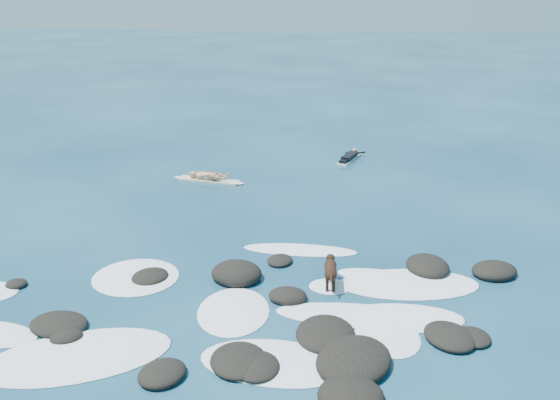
{
  "coord_description": "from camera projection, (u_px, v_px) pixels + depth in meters",
  "views": [
    {
      "loc": [
        2.34,
        -14.48,
        7.58
      ],
      "look_at": [
        0.74,
        4.0,
        0.9
      ],
      "focal_mm": 40.0,
      "sensor_mm": 36.0,
      "label": 1
    }
  ],
  "objects": [
    {
      "name": "breaking_foam",
      "position": [
        249.0,
        310.0,
        14.97
      ],
      "size": [
        13.89,
        8.0,
        0.12
      ],
      "color": "white",
      "rests_on": "ground"
    },
    {
      "name": "ground",
      "position": [
        239.0,
        283.0,
        16.33
      ],
      "size": [
        160.0,
        160.0,
        0.0
      ],
      "primitive_type": "plane",
      "color": "#0A2642",
      "rests_on": "ground"
    },
    {
      "name": "reef_rocks",
      "position": [
        306.0,
        320.0,
        14.37
      ],
      "size": [
        14.57,
        7.18,
        0.6
      ],
      "color": "black",
      "rests_on": "ground"
    },
    {
      "name": "standing_surfer_rig",
      "position": [
        208.0,
        165.0,
        24.16
      ],
      "size": [
        2.93,
        0.99,
        1.67
      ],
      "rotation": [
        0.0,
        0.0,
        -0.21
      ],
      "color": "beige",
      "rests_on": "ground"
    },
    {
      "name": "paddling_surfer_rig",
      "position": [
        350.0,
        157.0,
        27.17
      ],
      "size": [
        1.27,
        2.13,
        0.38
      ],
      "rotation": [
        0.0,
        0.0,
        1.21
      ],
      "color": "white",
      "rests_on": "ground"
    },
    {
      "name": "dog",
      "position": [
        331.0,
        269.0,
        15.9
      ],
      "size": [
        0.34,
        1.25,
        0.79
      ],
      "rotation": [
        0.0,
        0.0,
        1.6
      ],
      "color": "black",
      "rests_on": "ground"
    }
  ]
}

